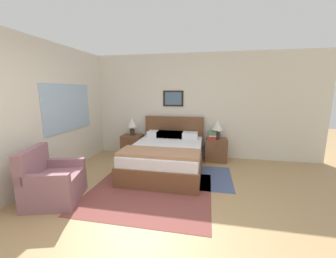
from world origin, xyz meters
name	(u,v)px	position (x,y,z in m)	size (l,w,h in m)	color
ground_plane	(148,226)	(0.00, 0.00, 0.00)	(16.00, 16.00, 0.00)	tan
wall_back	(181,106)	(0.00, 3.03, 1.30)	(6.83, 0.09, 2.60)	silver
wall_left	(63,110)	(-2.25, 1.50, 1.30)	(0.08, 5.40, 2.60)	silver
area_rug_main	(149,192)	(-0.23, 0.87, 0.00)	(2.05, 1.85, 0.01)	brown
area_rug_bedside	(213,178)	(0.85, 1.67, 0.00)	(0.71, 1.20, 0.01)	#47567F
bed	(166,155)	(-0.16, 1.95, 0.31)	(1.51, 2.06, 1.04)	brown
armchair	(53,183)	(-1.63, 0.33, 0.29)	(0.90, 0.94, 0.85)	#8E606B
nightstand_near_window	(133,145)	(-1.23, 2.73, 0.27)	(0.51, 0.46, 0.55)	brown
nightstand_by_door	(216,150)	(0.92, 2.73, 0.27)	(0.51, 0.46, 0.55)	brown
table_lamp_near_window	(132,124)	(-1.23, 2.74, 0.85)	(0.26, 0.26, 0.46)	#2D2823
table_lamp_by_door	(218,126)	(0.93, 2.74, 0.85)	(0.26, 0.26, 0.46)	#2D2823
book_thick_bottom	(212,138)	(0.80, 2.69, 0.57)	(0.19, 0.26, 0.04)	#B7332D
book_hardcover_middle	(212,137)	(0.80, 2.69, 0.61)	(0.21, 0.21, 0.04)	#B7332D
book_novel_upper	(212,135)	(0.80, 2.69, 0.64)	(0.21, 0.26, 0.03)	silver
book_slim_near_top	(212,134)	(0.80, 2.69, 0.68)	(0.20, 0.25, 0.04)	#4C7551
book_paperback_top	(212,132)	(0.80, 2.69, 0.72)	(0.21, 0.21, 0.04)	#4C7551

